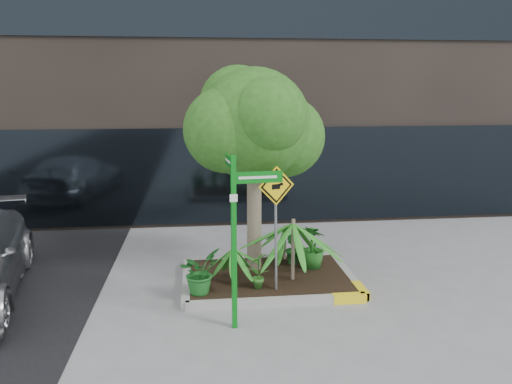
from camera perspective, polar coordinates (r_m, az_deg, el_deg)
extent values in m
plane|color=gray|center=(9.69, 0.50, -10.97)|extent=(80.00, 80.00, 0.00)
cube|color=#9E9E99|center=(10.98, 0.63, -7.73)|extent=(3.20, 0.15, 0.15)
cube|color=#9E9E99|center=(8.96, 2.44, -12.45)|extent=(3.20, 0.15, 0.15)
cube|color=#9E9E99|center=(9.88, -7.94, -10.16)|extent=(0.15, 2.20, 0.15)
cube|color=#9E9E99|center=(10.29, 10.41, -9.32)|extent=(0.15, 2.20, 0.15)
cube|color=yellow|center=(9.24, 10.60, -11.87)|extent=(0.60, 0.17, 0.15)
cube|color=black|center=(9.94, 1.44, -9.61)|extent=(3.05, 2.05, 0.06)
cylinder|color=gray|center=(9.91, -0.20, -2.18)|extent=(0.29, 0.29, 2.71)
cylinder|color=gray|center=(9.73, 0.32, 3.51)|extent=(0.51, 0.14, 0.88)
sphere|color=#265317|center=(9.64, -0.21, 7.75)|extent=(2.17, 2.17, 2.17)
sphere|color=#265317|center=(10.02, 3.23, 6.34)|extent=(1.62, 1.62, 1.62)
sphere|color=#265317|center=(9.42, -3.39, 7.08)|extent=(1.62, 1.62, 1.62)
sphere|color=#265317|center=(9.11, 1.31, 8.64)|extent=(1.44, 1.44, 1.44)
sphere|color=#265317|center=(10.04, -2.06, 9.98)|extent=(1.53, 1.53, 1.53)
cylinder|color=gray|center=(9.56, 4.25, -6.56)|extent=(0.07, 0.07, 1.19)
cylinder|color=gray|center=(9.42, -2.65, -8.32)|extent=(0.07, 0.07, 0.73)
cylinder|color=gray|center=(10.72, 3.29, -5.77)|extent=(0.07, 0.07, 0.73)
imported|color=#1B6121|center=(9.05, -6.51, -9.03)|extent=(0.98, 0.98, 0.79)
imported|color=#1E601C|center=(10.25, 6.50, -6.21)|extent=(0.69, 0.69, 0.89)
imported|color=#2F7022|center=(9.20, 0.27, -8.87)|extent=(0.53, 0.53, 0.71)
imported|color=#1C6122|center=(10.44, 4.36, -6.44)|extent=(0.51, 0.51, 0.67)
cube|color=#0A7816|center=(7.75, -2.54, -6.00)|extent=(0.09, 0.09, 2.78)
cube|color=#0A7816|center=(7.56, 0.21, 1.70)|extent=(0.77, 0.09, 0.18)
cube|color=#0A7816|center=(7.83, -3.07, 3.51)|extent=(0.09, 0.77, 0.18)
cube|color=white|center=(7.55, 0.22, 1.68)|extent=(0.59, 0.06, 0.04)
cube|color=white|center=(7.83, -3.17, 3.51)|extent=(0.06, 0.59, 0.04)
cube|color=white|center=(7.51, -2.57, -0.70)|extent=(0.12, 0.01, 0.12)
cylinder|color=slate|center=(8.97, 2.28, -4.78)|extent=(0.08, 0.12, 2.09)
cube|color=yellow|center=(8.73, 2.35, 0.71)|extent=(0.67, 0.26, 0.70)
cube|color=black|center=(8.72, 2.36, 0.69)|extent=(0.59, 0.22, 0.62)
cube|color=yellow|center=(8.71, 2.37, 0.69)|extent=(0.50, 0.18, 0.53)
cube|color=black|center=(8.71, 2.30, 0.61)|extent=(0.16, 0.06, 0.09)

